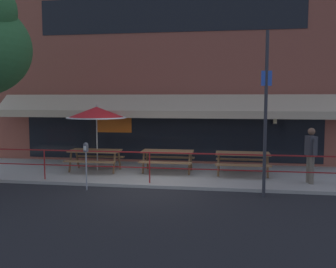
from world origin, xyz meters
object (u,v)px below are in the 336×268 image
Objects in this scene: pedestrian_walking at (311,152)px; parking_meter_near at (86,152)px; street_sign_pole at (266,113)px; picnic_table_left at (95,154)px; patio_umbrella_left at (96,113)px; picnic_table_right at (242,157)px; picnic_table_centre at (168,155)px.

pedestrian_walking is 1.20× the size of parking_meter_near.
pedestrian_walking is at bearing 12.77° from parking_meter_near.
street_sign_pole is (5.10, 0.03, 1.16)m from parking_meter_near.
picnic_table_left is 0.76× the size of patio_umbrella_left.
picnic_table_left is 1.27× the size of parking_meter_near.
parking_meter_near is 5.23m from street_sign_pole.
picnic_table_left and picnic_table_right have the same top height.
patio_umbrella_left reaches higher than picnic_table_centre.
patio_umbrella_left is 2.79m from parking_meter_near.
pedestrian_walking reaches higher than picnic_table_centre.
picnic_table_right is 5.23m from parking_meter_near.
pedestrian_walking is 2.46m from street_sign_pole.
patio_umbrella_left is at bearing 102.43° from parking_meter_near.
picnic_table_left is 6.30m from street_sign_pole.
picnic_table_centre is at bearing 51.11° from parking_meter_near.
pedestrian_walking reaches higher than picnic_table_right.
street_sign_pole is at bearing -135.94° from pedestrian_walking.
parking_meter_near is (0.56, -2.53, -1.03)m from patio_umbrella_left.
parking_meter_near reaches higher than picnic_table_right.
picnic_table_centre is 1.05× the size of pedestrian_walking.
picnic_table_centre is (2.59, 0.22, 0.00)m from picnic_table_left.
patio_umbrella_left reaches higher than picnic_table_left.
street_sign_pole reaches higher than parking_meter_near.
picnic_table_centre is 4.72m from pedestrian_walking.
picnic_table_centre is 3.26m from parking_meter_near.
picnic_table_centre is 1.27× the size of parking_meter_near.
parking_meter_near is (0.56, -2.30, 0.44)m from picnic_table_left.
picnic_table_left is 1.49m from patio_umbrella_left.
picnic_table_centre is at bearing 177.99° from picnic_table_right.
picnic_table_left is at bearing -178.61° from picnic_table_right.
patio_umbrella_left is at bearing 178.83° from picnic_table_right.
parking_meter_near is at bearing -77.57° from patio_umbrella_left.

